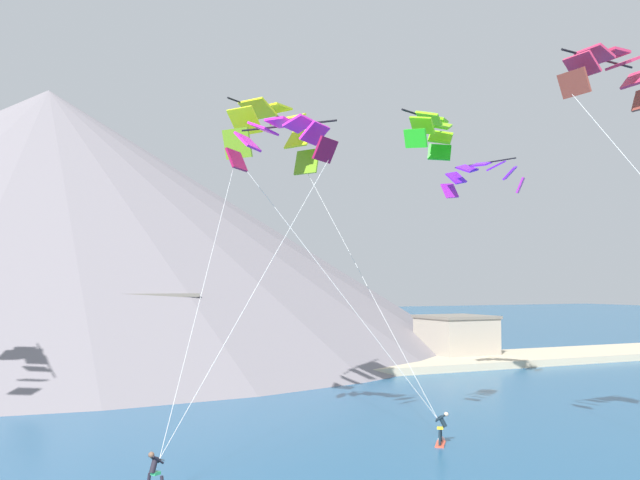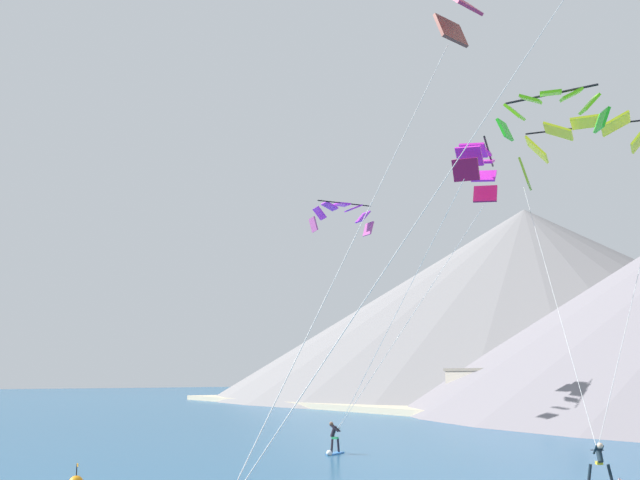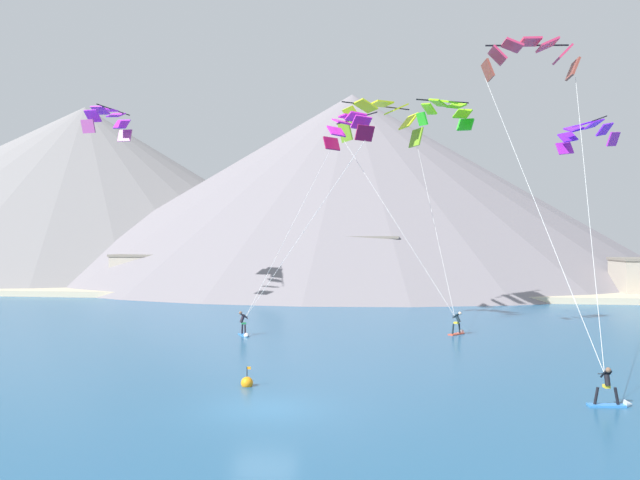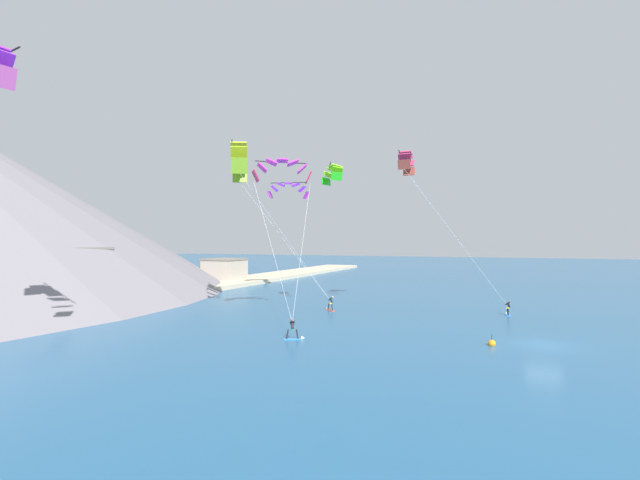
% 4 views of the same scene
% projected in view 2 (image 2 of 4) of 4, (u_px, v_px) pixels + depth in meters
% --- Properties ---
extents(kitesurfer_near_lead, '(1.40, 1.61, 1.72)m').
position_uv_depth(kitesurfer_near_lead, '(606.00, 472.00, 28.04)').
color(kitesurfer_near_lead, '#E54C33').
rests_on(kitesurfer_near_lead, ground).
extents(kitesurfer_near_trail, '(1.21, 1.71, 1.79)m').
position_uv_depth(kitesurfer_near_trail, '(333.00, 444.00, 38.80)').
color(kitesurfer_near_trail, '#337FDB').
rests_on(kitesurfer_near_trail, ground).
extents(parafoil_kite_near_lead, '(9.24, 11.36, 17.29)m').
position_uv_depth(parafoil_kite_near_lead, '(588.00, 143.00, 40.50)').
color(parafoil_kite_near_lead, '#6B9D1F').
extents(parafoil_kite_near_trail, '(9.09, 7.40, 14.89)m').
position_uv_depth(parafoil_kite_near_trail, '(477.00, 168.00, 38.46)').
color(parafoil_kite_near_trail, '#971143').
extents(parafoil_kite_distant_low_drift, '(4.20, 3.73, 2.06)m').
position_uv_depth(parafoil_kite_distant_low_drift, '(551.00, 107.00, 31.24)').
color(parafoil_kite_distant_low_drift, green).
extents(parafoil_kite_distant_mid_solo, '(2.46, 5.75, 2.66)m').
position_uv_depth(parafoil_kite_distant_mid_solo, '(342.00, 214.00, 61.63)').
color(parafoil_kite_distant_mid_solo, '#B84896').
extents(shore_building_promenade_mid, '(8.65, 6.05, 4.93)m').
position_uv_depth(shore_building_promenade_mid, '(492.00, 391.00, 77.19)').
color(shore_building_promenade_mid, '#A89E8E').
rests_on(shore_building_promenade_mid, ground).
extents(mountain_peak_west_ridge, '(118.74, 118.74, 35.71)m').
position_uv_depth(mountain_peak_west_ridge, '(529.00, 301.00, 134.70)').
color(mountain_peak_west_ridge, gray).
rests_on(mountain_peak_west_ridge, ground).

